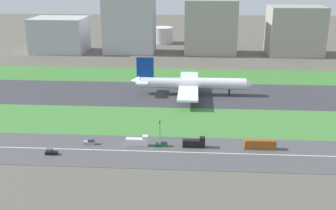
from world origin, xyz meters
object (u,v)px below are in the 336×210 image
object	(u,v)px
car_1	(90,142)
bus_0	(260,144)
airliner	(189,83)
traffic_light	(160,128)
office_tower	(210,27)
car_0	(162,144)
car_3	(51,152)
truck_1	(195,143)
cargo_warehouse	(295,31)
fuel_tank_west	(162,35)
hangar_building	(129,20)
truck_2	(138,141)
terminal_building	(60,35)

from	to	relation	value
car_1	bus_0	size ratio (longest dim) A/B	0.38
airliner	traffic_light	distance (m)	60.95
bus_0	traffic_light	bearing A→B (deg)	168.11
office_tower	car_0	bearing A→B (deg)	-97.32
car_0	airliner	bearing A→B (deg)	82.47
traffic_light	car_3	bearing A→B (deg)	-154.60
truck_1	traffic_light	world-z (taller)	traffic_light
car_1	cargo_warehouse	bearing A→B (deg)	57.51
truck_1	car_1	bearing A→B (deg)	180.00
car_0	traffic_light	size ratio (longest dim) A/B	0.61
car_1	fuel_tank_west	bearing A→B (deg)	87.57
traffic_light	hangar_building	size ratio (longest dim) A/B	0.14
airliner	traffic_light	bearing A→B (deg)	-99.91
bus_0	truck_2	distance (m)	45.78
car_3	car_1	bearing A→B (deg)	-139.42
terminal_building	fuel_tank_west	world-z (taller)	terminal_building
truck_2	truck_1	bearing A→B (deg)	0.00
car_1	truck_2	size ratio (longest dim) A/B	0.52
car_3	terminal_building	xyz separation A→B (m)	(-57.46, 192.00, 12.61)
traffic_light	hangar_building	bearing A→B (deg)	102.52
airliner	car_3	world-z (taller)	airliner
car_3	traffic_light	size ratio (longest dim) A/B	0.61
traffic_light	cargo_warehouse	size ratio (longest dim) A/B	0.18
car_0	traffic_light	bearing A→B (deg)	100.62
airliner	office_tower	world-z (taller)	office_tower
office_tower	truck_2	bearing A→B (deg)	-100.17
truck_2	office_tower	distance (m)	185.89
car_0	terminal_building	size ratio (longest dim) A/B	0.11
car_1	car_0	world-z (taller)	same
truck_1	fuel_tank_west	world-z (taller)	fuel_tank_west
airliner	truck_2	distance (m)	70.56
truck_1	truck_2	xyz separation A→B (m)	(-21.49, 0.00, 0.00)
office_tower	terminal_building	bearing A→B (deg)	180.00
truck_2	traffic_light	distance (m)	11.47
car_0	office_tower	world-z (taller)	office_tower
airliner	hangar_building	bearing A→B (deg)	113.31
car_1	terminal_building	distance (m)	195.10
truck_1	office_tower	world-z (taller)	office_tower
car_0	fuel_tank_west	xyz separation A→B (m)	(-18.08, 227.00, 6.15)
truck_2	bus_0	bearing A→B (deg)	0.00
car_1	car_3	world-z (taller)	same
hangar_building	fuel_tank_west	distance (m)	53.31
truck_2	traffic_light	world-z (taller)	traffic_light
traffic_light	terminal_building	distance (m)	198.63
terminal_building	car_0	bearing A→B (deg)	-61.98
fuel_tank_west	bus_0	bearing A→B (deg)	-76.48
fuel_tank_west	cargo_warehouse	bearing A→B (deg)	-22.95
car_3	traffic_light	xyz separation A→B (m)	(37.89, 17.99, 3.37)
traffic_light	cargo_warehouse	xyz separation A→B (m)	(89.68, 174.01, 14.14)
hangar_building	office_tower	world-z (taller)	hangar_building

